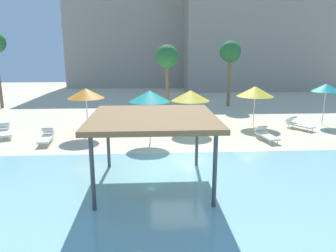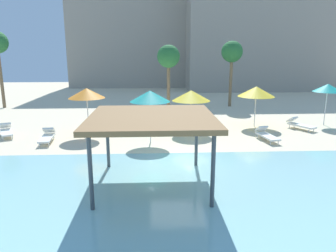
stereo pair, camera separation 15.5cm
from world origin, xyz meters
name	(u,v)px [view 1 (the left image)]	position (x,y,z in m)	size (l,w,h in m)	color
ground_plane	(178,164)	(0.00, 0.00, 0.00)	(80.00, 80.00, 0.00)	beige
lagoon_water	(194,227)	(0.00, -5.25, 0.02)	(44.00, 13.50, 0.04)	#8CC6CC
shade_pavilion	(153,120)	(-1.12, -2.17, 2.52)	(4.52, 4.52, 2.68)	#42474C
beach_umbrella_yellow_1	(255,91)	(5.78, 7.16, 2.36)	(2.43, 2.43, 2.70)	silver
beach_umbrella_yellow_2	(190,96)	(1.28, 5.87, 2.30)	(2.37, 2.37, 2.62)	silver
beach_umbrella_orange_4	(86,93)	(-4.98, 5.34, 2.55)	(2.14, 2.14, 2.85)	silver
beach_umbrella_teal_5	(150,96)	(-1.24, 3.57, 2.59)	(2.19, 2.19, 2.90)	silver
beach_umbrella_teal_6	(326,88)	(10.71, 7.32, 2.55)	(1.94, 1.94, 2.83)	silver
lounge_chair_0	(298,124)	(8.46, 6.22, 0.33)	(1.44, 1.95, 0.74)	white
lounge_chair_1	(5,131)	(-9.85, 5.32, 0.33)	(1.39, 1.96, 0.74)	white
lounge_chair_2	(266,134)	(5.37, 3.72, 0.33)	(0.90, 1.97, 0.74)	white
lounge_chair_4	(46,137)	(-7.00, 3.92, 0.33)	(0.81, 1.95, 0.74)	white
palm_tree_0	(230,53)	(6.02, 15.16, 4.80)	(1.90, 1.90, 5.89)	brown
palm_tree_1	(167,58)	(0.26, 13.43, 4.44)	(1.90, 1.90, 5.50)	brown
hotel_block_0	(151,23)	(-0.93, 35.97, 9.05)	(23.34, 10.91, 18.10)	#9E9384
hotel_block_1	(258,29)	(13.42, 29.83, 7.90)	(19.92, 9.60, 15.79)	#9E9384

